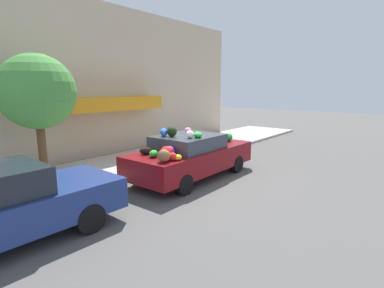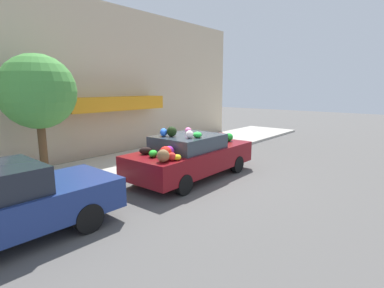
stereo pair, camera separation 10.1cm
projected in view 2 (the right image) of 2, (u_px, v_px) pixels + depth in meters
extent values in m
plane|color=#565451|center=(189.00, 176.00, 9.66)|extent=(60.00, 60.00, 0.00)
cube|color=#B2ADA3|center=(135.00, 162.00, 11.34)|extent=(24.00, 3.20, 0.12)
cube|color=#C6B293|center=(96.00, 81.00, 12.18)|extent=(18.00, 0.30, 6.20)
cube|color=orange|center=(117.00, 103.00, 12.37)|extent=(4.48, 0.90, 0.55)
cylinder|color=brown|center=(43.00, 147.00, 9.16)|extent=(0.24, 0.24, 1.82)
sphere|color=#47933D|center=(38.00, 92.00, 8.85)|extent=(2.21, 2.21, 2.21)
cylinder|color=red|center=(168.00, 155.00, 10.99)|extent=(0.20, 0.20, 0.55)
sphere|color=red|center=(168.00, 146.00, 10.93)|extent=(0.18, 0.18, 0.18)
cube|color=maroon|center=(192.00, 158.00, 9.48)|extent=(4.47, 1.85, 0.67)
cube|color=#333D47|center=(188.00, 142.00, 9.24)|extent=(2.02, 1.62, 0.43)
cylinder|color=black|center=(198.00, 157.00, 11.11)|extent=(0.57, 0.18, 0.57)
cylinder|color=black|center=(237.00, 164.00, 10.07)|extent=(0.57, 0.18, 0.57)
cylinder|color=black|center=(142.00, 173.00, 9.01)|extent=(0.57, 0.18, 0.57)
cylinder|color=black|center=(184.00, 185.00, 7.97)|extent=(0.57, 0.18, 0.57)
sphere|color=green|center=(229.00, 137.00, 10.60)|extent=(0.33, 0.33, 0.29)
ellipsoid|color=green|center=(197.00, 135.00, 8.73)|extent=(0.38, 0.39, 0.17)
ellipsoid|color=red|center=(223.00, 136.00, 10.99)|extent=(0.25, 0.25, 0.24)
ellipsoid|color=yellow|center=(177.00, 157.00, 7.83)|extent=(0.26, 0.24, 0.15)
ellipsoid|color=pink|center=(188.00, 130.00, 9.63)|extent=(0.22, 0.25, 0.18)
sphere|color=olive|center=(163.00, 156.00, 7.62)|extent=(0.43, 0.43, 0.33)
ellipsoid|color=purple|center=(209.00, 139.00, 10.55)|extent=(0.28, 0.24, 0.16)
ellipsoid|color=black|center=(145.00, 151.00, 8.52)|extent=(0.42, 0.40, 0.21)
sphere|color=black|center=(172.00, 132.00, 8.91)|extent=(0.42, 0.42, 0.30)
sphere|color=orange|center=(167.00, 151.00, 8.31)|extent=(0.34, 0.34, 0.26)
sphere|color=white|center=(190.00, 134.00, 8.62)|extent=(0.28, 0.28, 0.22)
ellipsoid|color=red|center=(205.00, 139.00, 10.62)|extent=(0.27, 0.27, 0.18)
sphere|color=yellow|center=(165.00, 156.00, 7.77)|extent=(0.33, 0.33, 0.26)
ellipsoid|color=black|center=(223.00, 138.00, 10.43)|extent=(0.47, 0.45, 0.26)
sphere|color=red|center=(172.00, 156.00, 7.79)|extent=(0.26, 0.26, 0.22)
sphere|color=red|center=(220.00, 137.00, 10.45)|extent=(0.46, 0.46, 0.33)
ellipsoid|color=green|center=(153.00, 154.00, 8.17)|extent=(0.39, 0.37, 0.20)
ellipsoid|color=black|center=(221.00, 137.00, 11.05)|extent=(0.20, 0.16, 0.18)
ellipsoid|color=blue|center=(164.00, 132.00, 8.97)|extent=(0.41, 0.38, 0.24)
sphere|color=purple|center=(169.00, 151.00, 8.22)|extent=(0.38, 0.38, 0.30)
ellipsoid|color=purple|center=(167.00, 155.00, 8.03)|extent=(0.26, 0.27, 0.19)
sphere|color=red|center=(166.00, 152.00, 8.02)|extent=(0.43, 0.43, 0.33)
cylinder|color=black|center=(53.00, 199.00, 6.91)|extent=(0.60, 0.20, 0.60)
cylinder|color=black|center=(89.00, 218.00, 5.89)|extent=(0.60, 0.20, 0.60)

